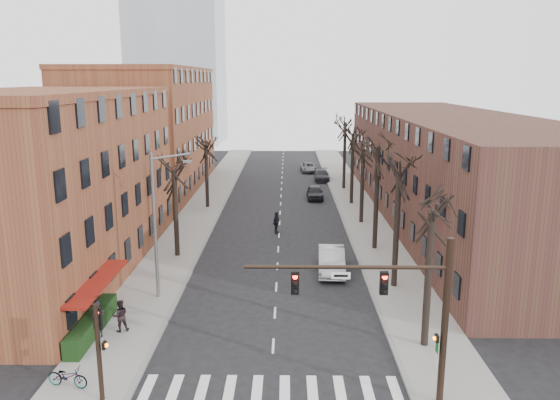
{
  "coord_description": "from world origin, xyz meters",
  "views": [
    {
      "loc": [
        0.67,
        -21.26,
        13.22
      ],
      "look_at": [
        0.14,
        19.97,
        4.0
      ],
      "focal_mm": 35.0,
      "sensor_mm": 36.0,
      "label": 1
    }
  ],
  "objects_px": {
    "pedestrian_a": "(98,319)",
    "parked_car_near": "(315,192)",
    "parked_car_mid": "(322,175)",
    "bicycle": "(68,376)",
    "silver_sedan": "(331,260)"
  },
  "relations": [
    {
      "from": "parked_car_near",
      "to": "parked_car_mid",
      "type": "bearing_deg",
      "value": 81.81
    },
    {
      "from": "parked_car_mid",
      "to": "silver_sedan",
      "type": "bearing_deg",
      "value": -90.53
    },
    {
      "from": "pedestrian_a",
      "to": "parked_car_near",
      "type": "bearing_deg",
      "value": 72.66
    },
    {
      "from": "parked_car_near",
      "to": "bicycle",
      "type": "bearing_deg",
      "value": -108.71
    },
    {
      "from": "parked_car_mid",
      "to": "bicycle",
      "type": "relative_size",
      "value": 2.59
    },
    {
      "from": "pedestrian_a",
      "to": "parked_car_mid",
      "type": "bearing_deg",
      "value": 75.83
    },
    {
      "from": "parked_car_mid",
      "to": "pedestrian_a",
      "type": "height_order",
      "value": "pedestrian_a"
    },
    {
      "from": "pedestrian_a",
      "to": "bicycle",
      "type": "distance_m",
      "value": 4.75
    },
    {
      "from": "silver_sedan",
      "to": "parked_car_mid",
      "type": "height_order",
      "value": "silver_sedan"
    },
    {
      "from": "parked_car_mid",
      "to": "bicycle",
      "type": "height_order",
      "value": "parked_car_mid"
    },
    {
      "from": "parked_car_mid",
      "to": "bicycle",
      "type": "bearing_deg",
      "value": -103.82
    },
    {
      "from": "parked_car_mid",
      "to": "pedestrian_a",
      "type": "distance_m",
      "value": 47.45
    },
    {
      "from": "parked_car_near",
      "to": "bicycle",
      "type": "relative_size",
      "value": 2.37
    },
    {
      "from": "parked_car_mid",
      "to": "parked_car_near",
      "type": "bearing_deg",
      "value": -95.6
    },
    {
      "from": "pedestrian_a",
      "to": "silver_sedan",
      "type": "bearing_deg",
      "value": 41.97
    }
  ]
}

